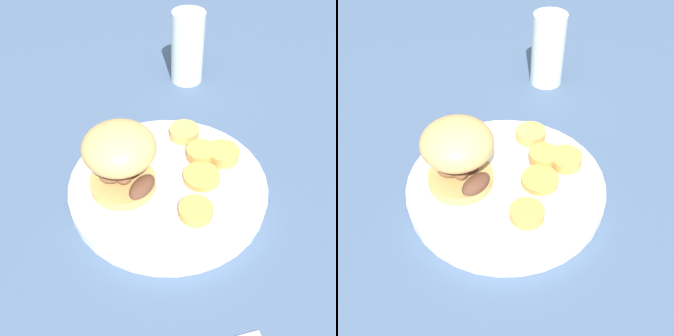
% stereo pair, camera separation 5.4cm
% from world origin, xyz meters
% --- Properties ---
extents(ground_plane, '(4.00, 4.00, 0.00)m').
position_xyz_m(ground_plane, '(0.00, 0.00, 0.00)').
color(ground_plane, '#3D5170').
extents(dinner_plate, '(0.28, 0.28, 0.02)m').
position_xyz_m(dinner_plate, '(0.00, 0.00, 0.01)').
color(dinner_plate, white).
rests_on(dinner_plate, ground_plane).
extents(sandwich, '(0.10, 0.11, 0.10)m').
position_xyz_m(sandwich, '(-0.06, -0.01, 0.08)').
color(sandwich, tan).
rests_on(sandwich, dinner_plate).
extents(potato_round_0, '(0.05, 0.05, 0.02)m').
position_xyz_m(potato_round_0, '(0.05, 0.05, 0.03)').
color(potato_round_0, '#BC8942').
rests_on(potato_round_0, dinner_plate).
extents(potato_round_1, '(0.05, 0.05, 0.02)m').
position_xyz_m(potato_round_1, '(0.08, 0.04, 0.03)').
color(potato_round_1, '#BC8942').
rests_on(potato_round_1, dinner_plate).
extents(potato_round_2, '(0.05, 0.05, 0.01)m').
position_xyz_m(potato_round_2, '(0.03, -0.06, 0.03)').
color(potato_round_2, '#BC8942').
rests_on(potato_round_2, dinner_plate).
extents(potato_round_3, '(0.05, 0.05, 0.01)m').
position_xyz_m(potato_round_3, '(0.03, 0.10, 0.03)').
color(potato_round_3, tan).
rests_on(potato_round_3, dinner_plate).
extents(potato_round_4, '(0.05, 0.05, 0.01)m').
position_xyz_m(potato_round_4, '(0.05, -0.00, 0.03)').
color(potato_round_4, '#BC8942').
rests_on(potato_round_4, dinner_plate).
extents(drinking_glass, '(0.06, 0.06, 0.13)m').
position_xyz_m(drinking_glass, '(0.06, 0.29, 0.07)').
color(drinking_glass, silver).
rests_on(drinking_glass, ground_plane).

